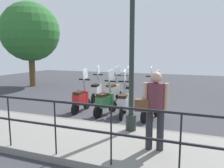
{
  "coord_description": "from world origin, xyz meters",
  "views": [
    {
      "loc": [
        -7.56,
        -2.43,
        2.12
      ],
      "look_at": [
        0.2,
        0.5,
        0.9
      ],
      "focal_mm": 35.0,
      "sensor_mm": 36.0,
      "label": 1
    }
  ],
  "objects_px": {
    "pedestrian_with_bag": "(154,105)",
    "scooter_near_3": "(81,98)",
    "scooter_far_1": "(128,92)",
    "scooter_far_2": "(113,91)",
    "scooter_far_0": "(151,93)",
    "lamp_post_near": "(132,56)",
    "scooter_near_0": "(151,104)",
    "scooter_near_2": "(105,101)",
    "scooter_near_1": "(123,102)",
    "scooter_far_3": "(96,90)",
    "tree_large": "(30,32)"
  },
  "relations": [
    {
      "from": "tree_large",
      "to": "scooter_near_1",
      "type": "bearing_deg",
      "value": -120.06
    },
    {
      "from": "scooter_near_1",
      "to": "scooter_far_2",
      "type": "xyz_separation_m",
      "value": [
        1.92,
        1.07,
        0.0
      ]
    },
    {
      "from": "scooter_far_2",
      "to": "scooter_far_3",
      "type": "bearing_deg",
      "value": 117.82
    },
    {
      "from": "scooter_near_2",
      "to": "scooter_far_3",
      "type": "height_order",
      "value": "same"
    },
    {
      "from": "scooter_near_0",
      "to": "scooter_near_3",
      "type": "relative_size",
      "value": 1.0
    },
    {
      "from": "scooter_far_0",
      "to": "scooter_near_0",
      "type": "bearing_deg",
      "value": -177.23
    },
    {
      "from": "scooter_far_2",
      "to": "tree_large",
      "type": "bearing_deg",
      "value": 85.89
    },
    {
      "from": "scooter_far_1",
      "to": "scooter_far_2",
      "type": "distance_m",
      "value": 0.71
    },
    {
      "from": "scooter_near_2",
      "to": "scooter_far_2",
      "type": "height_order",
      "value": "same"
    },
    {
      "from": "scooter_near_1",
      "to": "scooter_far_3",
      "type": "relative_size",
      "value": 1.0
    },
    {
      "from": "tree_large",
      "to": "scooter_near_2",
      "type": "xyz_separation_m",
      "value": [
        -4.28,
        -6.69,
        -2.84
      ]
    },
    {
      "from": "scooter_far_2",
      "to": "scooter_near_2",
      "type": "bearing_deg",
      "value": -150.77
    },
    {
      "from": "scooter_near_3",
      "to": "scooter_far_0",
      "type": "relative_size",
      "value": 1.0
    },
    {
      "from": "pedestrian_with_bag",
      "to": "scooter_near_3",
      "type": "bearing_deg",
      "value": 43.83
    },
    {
      "from": "scooter_near_0",
      "to": "scooter_far_3",
      "type": "relative_size",
      "value": 1.0
    },
    {
      "from": "scooter_near_3",
      "to": "scooter_far_1",
      "type": "relative_size",
      "value": 1.0
    },
    {
      "from": "lamp_post_near",
      "to": "scooter_far_2",
      "type": "xyz_separation_m",
      "value": [
        3.46,
        1.77,
        -1.54
      ]
    },
    {
      "from": "scooter_near_1",
      "to": "scooter_far_0",
      "type": "distance_m",
      "value": 1.98
    },
    {
      "from": "pedestrian_with_bag",
      "to": "scooter_near_0",
      "type": "relative_size",
      "value": 1.03
    },
    {
      "from": "scooter_far_2",
      "to": "scooter_far_3",
      "type": "relative_size",
      "value": 1.0
    },
    {
      "from": "scooter_far_3",
      "to": "pedestrian_with_bag",
      "type": "bearing_deg",
      "value": -149.88
    },
    {
      "from": "scooter_far_1",
      "to": "tree_large",
      "type": "bearing_deg",
      "value": 56.39
    },
    {
      "from": "scooter_near_1",
      "to": "scooter_far_3",
      "type": "height_order",
      "value": "same"
    },
    {
      "from": "scooter_near_3",
      "to": "scooter_far_2",
      "type": "distance_m",
      "value": 1.97
    },
    {
      "from": "scooter_near_1",
      "to": "scooter_far_1",
      "type": "xyz_separation_m",
      "value": [
        1.76,
        0.38,
        0.0
      ]
    },
    {
      "from": "tree_large",
      "to": "scooter_near_3",
      "type": "relative_size",
      "value": 3.32
    },
    {
      "from": "lamp_post_near",
      "to": "scooter_near_0",
      "type": "xyz_separation_m",
      "value": [
        1.55,
        -0.23,
        -1.54
      ]
    },
    {
      "from": "lamp_post_near",
      "to": "pedestrian_with_bag",
      "type": "height_order",
      "value": "lamp_post_near"
    },
    {
      "from": "pedestrian_with_bag",
      "to": "scooter_far_1",
      "type": "bearing_deg",
      "value": 16.46
    },
    {
      "from": "scooter_near_2",
      "to": "scooter_far_2",
      "type": "distance_m",
      "value": 2.02
    },
    {
      "from": "lamp_post_near",
      "to": "scooter_far_2",
      "type": "bearing_deg",
      "value": 27.06
    },
    {
      "from": "scooter_far_2",
      "to": "scooter_far_0",
      "type": "bearing_deg",
      "value": -74.45
    },
    {
      "from": "pedestrian_with_bag",
      "to": "scooter_far_1",
      "type": "relative_size",
      "value": 1.03
    },
    {
      "from": "pedestrian_with_bag",
      "to": "scooter_near_3",
      "type": "distance_m",
      "value": 3.95
    },
    {
      "from": "pedestrian_with_bag",
      "to": "scooter_near_0",
      "type": "bearing_deg",
      "value": 4.76
    },
    {
      "from": "pedestrian_with_bag",
      "to": "scooter_far_0",
      "type": "distance_m",
      "value": 4.49
    },
    {
      "from": "scooter_near_2",
      "to": "scooter_far_3",
      "type": "bearing_deg",
      "value": 47.71
    },
    {
      "from": "scooter_near_1",
      "to": "scooter_far_2",
      "type": "distance_m",
      "value": 2.2
    },
    {
      "from": "scooter_far_0",
      "to": "scooter_far_3",
      "type": "xyz_separation_m",
      "value": [
        -0.13,
        2.34,
        0.0
      ]
    },
    {
      "from": "scooter_near_3",
      "to": "tree_large",
      "type": "bearing_deg",
      "value": 54.95
    },
    {
      "from": "scooter_near_0",
      "to": "scooter_near_2",
      "type": "distance_m",
      "value": 1.55
    },
    {
      "from": "scooter_far_0",
      "to": "tree_large",
      "type": "bearing_deg",
      "value": 64.78
    },
    {
      "from": "scooter_near_1",
      "to": "scooter_near_2",
      "type": "distance_m",
      "value": 0.62
    },
    {
      "from": "pedestrian_with_bag",
      "to": "scooter_near_2",
      "type": "relative_size",
      "value": 1.03
    },
    {
      "from": "tree_large",
      "to": "scooter_far_1",
      "type": "bearing_deg",
      "value": -109.6
    },
    {
      "from": "scooter_far_0",
      "to": "scooter_far_2",
      "type": "distance_m",
      "value": 1.62
    },
    {
      "from": "tree_large",
      "to": "scooter_near_0",
      "type": "xyz_separation_m",
      "value": [
        -4.23,
        -8.24,
        -2.84
      ]
    },
    {
      "from": "scooter_near_3",
      "to": "scooter_far_2",
      "type": "relative_size",
      "value": 1.0
    },
    {
      "from": "lamp_post_near",
      "to": "scooter_far_0",
      "type": "relative_size",
      "value": 2.75
    },
    {
      "from": "scooter_near_2",
      "to": "scooter_near_3",
      "type": "relative_size",
      "value": 1.0
    }
  ]
}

